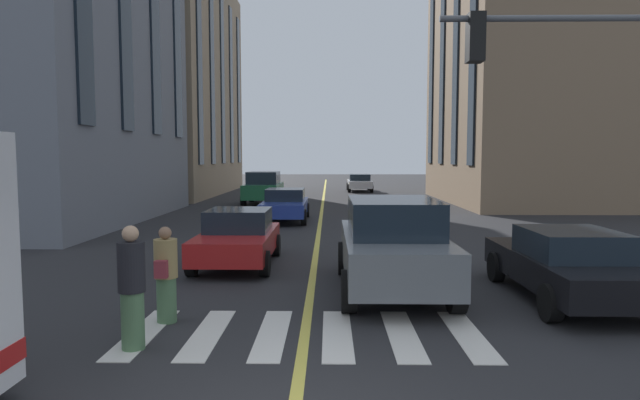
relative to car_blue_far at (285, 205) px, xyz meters
name	(u,v)px	position (x,y,z in m)	size (l,w,h in m)	color
lane_centre_line	(321,216)	(1.85, -1.50, -0.70)	(80.00, 0.16, 0.01)	#D8C64C
crosswalk_marking	(305,334)	(-14.67, -1.50, -0.70)	(2.40, 5.45, 0.01)	silver
car_blue_far	(285,205)	(0.00, 0.00, 0.00)	(4.40, 1.95, 1.37)	navy
car_black_oncoming	(567,264)	(-12.58, -6.40, 0.00)	(4.40, 1.95, 1.37)	black
car_white_mid	(359,182)	(19.84, -4.29, 0.00)	(4.40, 1.95, 1.37)	silver
car_red_parked_b	(238,237)	(-9.36, 0.43, 0.00)	(3.90, 1.89, 1.40)	#B21E1E
car_green_parked_a	(264,187)	(8.27, 1.93, 0.27)	(4.70, 2.14, 1.88)	#1E6038
car_grey_near	(392,244)	(-11.96, -3.16, 0.27)	(4.70, 2.14, 1.88)	slate
pedestrian_near	(166,275)	(-14.10, 0.81, 0.09)	(0.50, 0.38, 1.59)	#4C724C
pedestrian_companion	(132,288)	(-15.35, 0.91, 0.18)	(0.38, 0.38, 1.77)	#4C724C
traffic_light_mast	(591,93)	(-12.46, -6.80, 3.21)	(0.36, 4.59, 5.50)	#595B60
building_right_near	(565,64)	(9.69, -15.83, 7.53)	(14.35, 13.79, 16.46)	#846B51
building_left_far	(145,84)	(16.98, 11.66, 7.36)	(17.49, 11.44, 16.13)	gray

